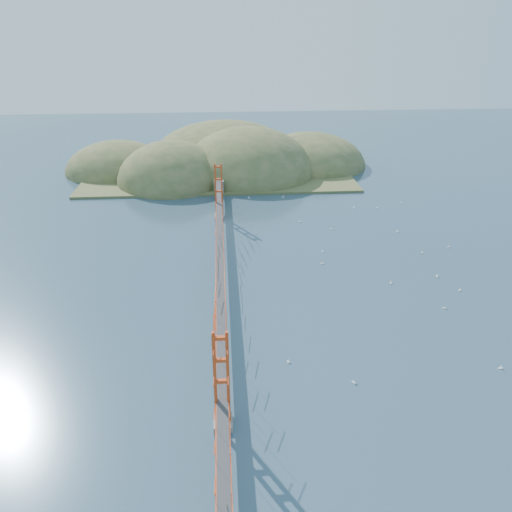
{
  "coord_description": "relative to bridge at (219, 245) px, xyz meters",
  "views": [
    {
      "loc": [
        0.6,
        -69.55,
        38.69
      ],
      "look_at": [
        5.61,
        0.0,
        5.08
      ],
      "focal_mm": 35.0,
      "sensor_mm": 36.0,
      "label": 1
    }
  ],
  "objects": [
    {
      "name": "sailboat_9",
      "position": [
        36.5,
        9.42,
        -6.86
      ],
      "size": [
        0.63,
        0.63,
        0.66
      ],
      "color": "white",
      "rests_on": "ground"
    },
    {
      "name": "sailboat_extra_0",
      "position": [
        15.08,
        41.82,
        -6.85
      ],
      "size": [
        0.65,
        0.58,
        0.74
      ],
      "color": "white",
      "rests_on": "ground"
    },
    {
      "name": "sailboat_7",
      "position": [
        22.34,
        21.62,
        -6.86
      ],
      "size": [
        0.6,
        0.58,
        0.67
      ],
      "color": "white",
      "rests_on": "ground"
    },
    {
      "name": "sailboat_1",
      "position": [
        32.65,
        -9.38,
        -6.86
      ],
      "size": [
        0.62,
        0.62,
        0.68
      ],
      "color": "white",
      "rests_on": "ground"
    },
    {
      "name": "bridge",
      "position": [
        0.0,
        0.0,
        0.0
      ],
      "size": [
        2.2,
        94.4,
        12.0
      ],
      "color": "gray",
      "rests_on": "ground"
    },
    {
      "name": "sailboat_10",
      "position": [
        8.17,
        -20.18,
        -6.86
      ],
      "size": [
        0.54,
        0.6,
        0.67
      ],
      "color": "white",
      "rests_on": "ground"
    },
    {
      "name": "sailboat_15",
      "position": [
        30.01,
        33.52,
        -6.85
      ],
      "size": [
        0.55,
        0.63,
        0.71
      ],
      "color": "white",
      "rests_on": "ground"
    },
    {
      "name": "sailboat_4",
      "position": [
        35.2,
        19.32,
        -6.85
      ],
      "size": [
        0.61,
        0.64,
        0.72
      ],
      "color": "white",
      "rests_on": "ground"
    },
    {
      "name": "sailboat_14",
      "position": [
        18.57,
        11.14,
        -6.86
      ],
      "size": [
        0.54,
        0.57,
        0.64
      ],
      "color": "white",
      "rests_on": "ground"
    },
    {
      "name": "sailboat_extra_1",
      "position": [
        41.81,
        36.16,
        -6.85
      ],
      "size": [
        0.66,
        0.66,
        0.73
      ],
      "color": "white",
      "rests_on": "ground"
    },
    {
      "name": "sailboat_2",
      "position": [
        33.8,
        -23.33,
        -6.87
      ],
      "size": [
        0.54,
        0.46,
        0.62
      ],
      "color": "white",
      "rests_on": "ground"
    },
    {
      "name": "sailboat_0",
      "position": [
        27.26,
        -1.26,
        -6.86
      ],
      "size": [
        0.51,
        0.57,
        0.65
      ],
      "color": "white",
      "rests_on": "ground"
    },
    {
      "name": "sailboat_17",
      "position": [
        35.2,
        33.14,
        -6.86
      ],
      "size": [
        0.56,
        0.56,
        0.63
      ],
      "color": "white",
      "rests_on": "ground"
    },
    {
      "name": "far_headlands",
      "position": [
        2.21,
        68.33,
        -7.01
      ],
      "size": [
        84.0,
        58.0,
        25.0
      ],
      "color": "olive",
      "rests_on": "ground"
    },
    {
      "name": "sailboat_8",
      "position": [
        42.29,
        11.48,
        -6.86
      ],
      "size": [
        0.61,
        0.61,
        0.65
      ],
      "color": "white",
      "rests_on": "ground"
    },
    {
      "name": "sailboat_12",
      "position": [
        7.0,
        41.82,
        -6.86
      ],
      "size": [
        0.58,
        0.58,
        0.63
      ],
      "color": "white",
      "rests_on": "ground"
    },
    {
      "name": "sailboat_5",
      "position": [
        35.56,
        0.39,
        -6.86
      ],
      "size": [
        0.54,
        0.59,
        0.67
      ],
      "color": "white",
      "rests_on": "ground"
    },
    {
      "name": "sailboat_3",
      "position": [
        16.65,
        26.06,
        -6.87
      ],
      "size": [
        0.54,
        0.46,
        0.61
      ],
      "color": "white",
      "rests_on": "ground"
    },
    {
      "name": "sailboat_6",
      "position": [
        15.33,
        -24.62,
        -6.86
      ],
      "size": [
        0.62,
        0.62,
        0.66
      ],
      "color": "white",
      "rests_on": "ground"
    },
    {
      "name": "sailboat_16",
      "position": [
        17.58,
        6.43,
        -6.86
      ],
      "size": [
        0.56,
        0.56,
        0.63
      ],
      "color": "white",
      "rests_on": "ground"
    },
    {
      "name": "sailboat_13",
      "position": [
        37.21,
        -4.43,
        -6.85
      ],
      "size": [
        0.68,
        0.68,
        0.71
      ],
      "color": "white",
      "rests_on": "ground"
    },
    {
      "name": "ground",
      "position": [
        0.0,
        -0.18,
        -7.01
      ],
      "size": [
        320.0,
        320.0,
        0.0
      ],
      "primitive_type": "plane",
      "color": "#314C63",
      "rests_on": "ground"
    }
  ]
}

